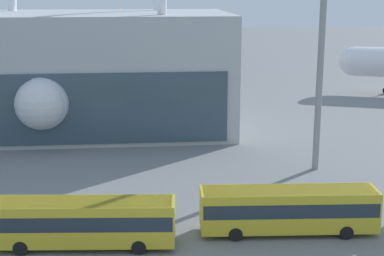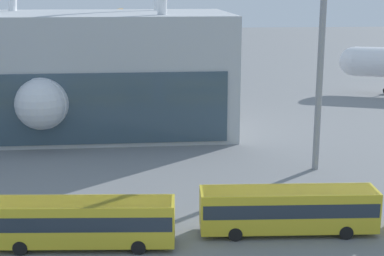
# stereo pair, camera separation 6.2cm
# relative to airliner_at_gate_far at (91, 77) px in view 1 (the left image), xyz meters

# --- Properties ---
(airliner_at_gate_far) EXTENTS (38.65, 42.29, 13.83)m
(airliner_at_gate_far) POSITION_rel_airliner_at_gate_far_xyz_m (0.00, 0.00, 0.00)
(airliner_at_gate_far) COLOR silver
(airliner_at_gate_far) RESTS_ON ground_plane
(shuttle_bus_1) EXTENTS (12.98, 3.71, 3.34)m
(shuttle_bus_1) POSITION_rel_airliner_at_gate_far_xyz_m (2.29, -43.62, -3.19)
(shuttle_bus_1) COLOR gold
(shuttle_bus_1) RESTS_ON ground_plane
(shuttle_bus_2) EXTENTS (12.94, 3.41, 3.34)m
(shuttle_bus_2) POSITION_rel_airliner_at_gate_far_xyz_m (17.04, -42.69, -3.19)
(shuttle_bus_2) COLOR gold
(shuttle_bus_2) RESTS_ON ground_plane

